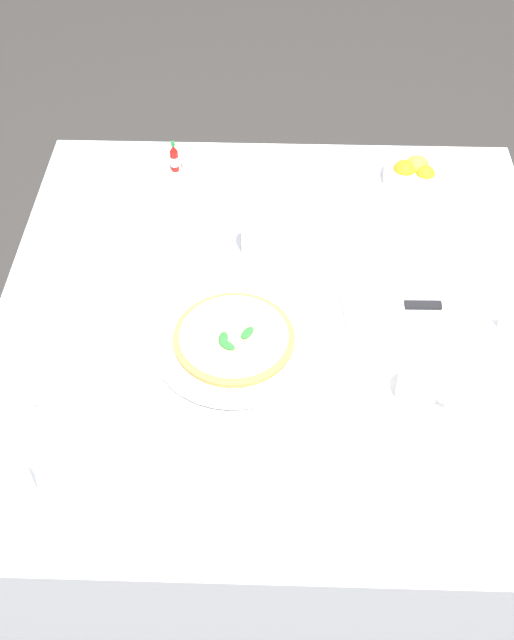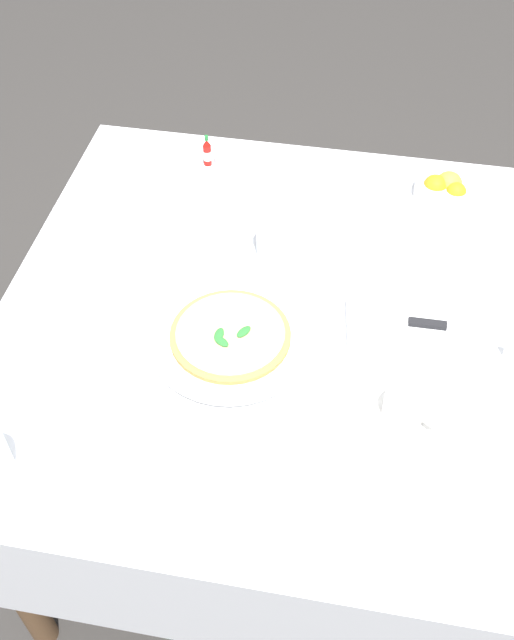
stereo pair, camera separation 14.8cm
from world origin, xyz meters
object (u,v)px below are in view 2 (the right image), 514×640
object	(u,v)px
dinner_knife	(402,321)
salt_shaker	(195,157)
hot_sauce_bottle	(207,153)
coffee_cup_right_edge	(405,407)
coffee_cup_left_edge	(52,386)
pepper_shaker	(219,155)
pizza	(230,335)
water_glass_back_corner	(273,235)
napkin_folded	(402,326)
citrus_bowl	(446,189)
pizza_plate	(231,339)

from	to	relation	value
dinner_knife	salt_shaker	world-z (taller)	salt_shaker
hot_sauce_bottle	coffee_cup_right_edge	bearing A→B (deg)	127.18
coffee_cup_right_edge	coffee_cup_left_edge	xyz separation A→B (m)	(0.64, 0.06, -0.00)
hot_sauce_bottle	pepper_shaker	world-z (taller)	hot_sauce_bottle
hot_sauce_bottle	salt_shaker	world-z (taller)	hot_sauce_bottle
pizza	water_glass_back_corner	distance (m)	0.28
water_glass_back_corner	hot_sauce_bottle	distance (m)	0.36
hot_sauce_bottle	pepper_shaker	distance (m)	0.03
dinner_knife	hot_sauce_bottle	distance (m)	0.68
pizza	hot_sauce_bottle	bearing A→B (deg)	-72.89
pepper_shaker	coffee_cup_right_edge	bearing A→B (deg)	125.25
coffee_cup_right_edge	dinner_knife	world-z (taller)	coffee_cup_right_edge
water_glass_back_corner	salt_shaker	world-z (taller)	water_glass_back_corner
water_glass_back_corner	coffee_cup_right_edge	bearing A→B (deg)	127.96
coffee_cup_left_edge	salt_shaker	bearing A→B (deg)	-97.45
water_glass_back_corner	napkin_folded	distance (m)	0.34
citrus_bowl	dinner_knife	bearing A→B (deg)	79.33
dinner_knife	pepper_shaker	size ratio (longest dim) A/B	3.47
water_glass_back_corner	dinner_knife	xyz separation A→B (m)	(-0.29, 0.18, -0.03)
coffee_cup_left_edge	salt_shaker	distance (m)	0.74
coffee_cup_left_edge	dinner_knife	xyz separation A→B (m)	(-0.62, -0.28, -0.00)
napkin_folded	citrus_bowl	size ratio (longest dim) A/B	1.57
water_glass_back_corner	pepper_shaker	bearing A→B (deg)	-58.51
pizza_plate	hot_sauce_bottle	distance (m)	0.59
pizza	coffee_cup_left_edge	size ratio (longest dim) A/B	1.82
pizza_plate	coffee_cup_right_edge	xyz separation A→B (m)	(-0.34, 0.12, 0.02)
coffee_cup_left_edge	pepper_shaker	bearing A→B (deg)	-101.40
pepper_shaker	pizza	bearing A→B (deg)	104.22
hot_sauce_bottle	coffee_cup_left_edge	bearing A→B (deg)	80.54
water_glass_back_corner	pepper_shaker	distance (m)	0.35
pepper_shaker	dinner_knife	bearing A→B (deg)	134.70
water_glass_back_corner	hot_sauce_bottle	size ratio (longest dim) A/B	1.36
coffee_cup_right_edge	pizza_plate	bearing A→B (deg)	-18.81
pizza	hot_sauce_bottle	xyz separation A→B (m)	(0.17, -0.56, 0.01)
coffee_cup_left_edge	water_glass_back_corner	xyz separation A→B (m)	(-0.34, -0.45, 0.03)
pizza_plate	pizza	distance (m)	0.01
pizza	dinner_knife	world-z (taller)	pizza
coffee_cup_right_edge	coffee_cup_left_edge	world-z (taller)	coffee_cup_right_edge
salt_shaker	pizza_plate	bearing A→B (deg)	110.01
pizza	dinner_knife	xyz separation A→B (m)	(-0.33, -0.10, -0.00)
pizza	dinner_knife	bearing A→B (deg)	-163.64
coffee_cup_left_edge	napkin_folded	bearing A→B (deg)	-156.16
water_glass_back_corner	dinner_knife	size ratio (longest dim) A/B	0.58
coffee_cup_right_edge	napkin_folded	world-z (taller)	coffee_cup_right_edge
pizza_plate	pizza	xyz separation A→B (m)	(0.00, 0.00, 0.01)
water_glass_back_corner	napkin_folded	size ratio (longest dim) A/B	0.48
pizza_plate	pizza	world-z (taller)	pizza
pizza	hot_sauce_bottle	size ratio (longest dim) A/B	2.86
dinner_knife	citrus_bowl	size ratio (longest dim) A/B	1.30
pepper_shaker	napkin_folded	bearing A→B (deg)	134.87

